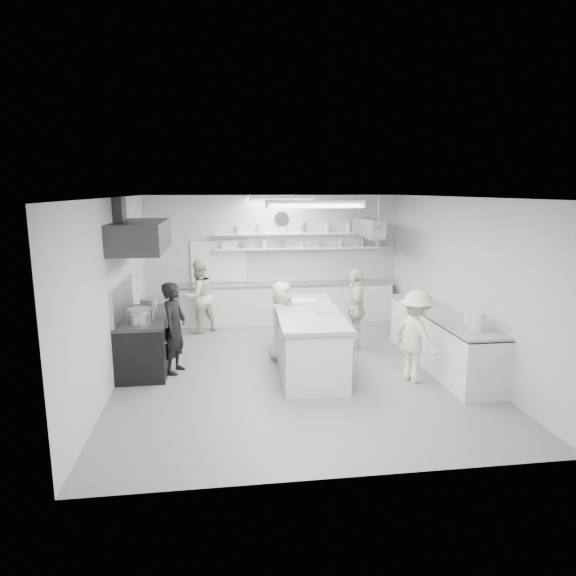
{
  "coord_description": "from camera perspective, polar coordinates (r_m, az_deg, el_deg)",
  "views": [
    {
      "loc": [
        -1.25,
        -8.39,
        3.13
      ],
      "look_at": [
        -0.03,
        0.6,
        1.34
      ],
      "focal_mm": 31.26,
      "sensor_mm": 36.0,
      "label": 1
    }
  ],
  "objects": [
    {
      "name": "wall_clock",
      "position": [
        11.96,
        -0.74,
        7.89
      ],
      "size": [
        0.32,
        0.05,
        0.32
      ],
      "primitive_type": "cylinder",
      "rotation": [
        1.57,
        0.0,
        0.0
      ],
      "color": "silver",
      "rests_on": "wall_back"
    },
    {
      "name": "stove_pot",
      "position": [
        8.7,
        -16.43,
        -3.17
      ],
      "size": [
        0.43,
        0.43,
        0.28
      ],
      "primitive_type": "cylinder",
      "color": "#A0A3AA",
      "rests_on": "stove"
    },
    {
      "name": "cook_stove",
      "position": [
        8.84,
        -12.8,
        -4.45
      ],
      "size": [
        0.54,
        0.67,
        1.59
      ],
      "primitive_type": "imported",
      "rotation": [
        0.0,
        0.0,
        1.25
      ],
      "color": "black",
      "rests_on": "floor"
    },
    {
      "name": "back_counter",
      "position": [
        12.0,
        -0.09,
        -1.7
      ],
      "size": [
        5.0,
        0.6,
        0.92
      ],
      "primitive_type": "cube",
      "color": "silver",
      "rests_on": "floor"
    },
    {
      "name": "cook_island_right",
      "position": [
        9.99,
        7.71,
        -2.41
      ],
      "size": [
        0.61,
        1.01,
        1.61
      ],
      "primitive_type": "imported",
      "rotation": [
        0.0,
        0.0,
        -1.81
      ],
      "color": "beige",
      "rests_on": "floor"
    },
    {
      "name": "wall_front",
      "position": [
        5.31,
        6.35,
        -6.8
      ],
      "size": [
        6.0,
        0.04,
        3.0
      ],
      "primitive_type": "cube",
      "color": "silver",
      "rests_on": "floor"
    },
    {
      "name": "stove",
      "position": [
        9.29,
        -15.81,
        -6.04
      ],
      "size": [
        0.8,
        1.8,
        0.9
      ],
      "primitive_type": "cube",
      "color": "black",
      "rests_on": "floor"
    },
    {
      "name": "ceiling",
      "position": [
        8.49,
        0.78,
        10.34
      ],
      "size": [
        6.0,
        7.0,
        0.02
      ],
      "primitive_type": "cube",
      "color": "silver",
      "rests_on": "wall_back"
    },
    {
      "name": "pass_through_window",
      "position": [
        11.99,
        -7.88,
        3.0
      ],
      "size": [
        1.3,
        0.04,
        1.0
      ],
      "primitive_type": "cube",
      "color": "black",
      "rests_on": "wall_back"
    },
    {
      "name": "light_fixture_rear",
      "position": [
        10.27,
        -0.73,
        10.09
      ],
      "size": [
        1.3,
        0.25,
        0.1
      ],
      "primitive_type": "cube",
      "color": "silver",
      "rests_on": "ceiling"
    },
    {
      "name": "wall_back",
      "position": [
        12.07,
        -1.69,
        3.39
      ],
      "size": [
        6.0,
        0.04,
        3.0
      ],
      "primitive_type": "cube",
      "color": "silver",
      "rests_on": "floor"
    },
    {
      "name": "cook_island_left",
      "position": [
        9.33,
        -0.72,
        -3.71
      ],
      "size": [
        0.77,
        0.86,
        1.47
      ],
      "primitive_type": "imported",
      "rotation": [
        0.0,
        0.0,
        1.03
      ],
      "color": "beige",
      "rests_on": "floor"
    },
    {
      "name": "prep_island",
      "position": [
        8.92,
        2.24,
        -5.98
      ],
      "size": [
        1.13,
        2.77,
        1.01
      ],
      "primitive_type": "cube",
      "rotation": [
        0.0,
        0.0,
        -0.04
      ],
      "color": "silver",
      "rests_on": "floor"
    },
    {
      "name": "floor",
      "position": [
        9.05,
        0.73,
        -9.15
      ],
      "size": [
        6.0,
        7.0,
        0.02
      ],
      "primitive_type": "cube",
      "color": "gray",
      "rests_on": "ground"
    },
    {
      "name": "right_counter",
      "position": [
        9.46,
        17.09,
        -5.69
      ],
      "size": [
        0.74,
        3.3,
        0.94
      ],
      "primitive_type": "cube",
      "color": "silver",
      "rests_on": "floor"
    },
    {
      "name": "exhaust_hood",
      "position": [
        8.93,
        -16.45,
        5.69
      ],
      "size": [
        0.85,
        2.0,
        0.5
      ],
      "primitive_type": "cube",
      "color": "#323235",
      "rests_on": "wall_left"
    },
    {
      "name": "wall_left",
      "position": [
        8.73,
        -19.12,
        -0.23
      ],
      "size": [
        0.04,
        7.0,
        3.0
      ],
      "primitive_type": "cube",
      "color": "silver",
      "rests_on": "floor"
    },
    {
      "name": "wall_right",
      "position": [
        9.55,
        18.86,
        0.72
      ],
      "size": [
        0.04,
        7.0,
        3.0
      ],
      "primitive_type": "cube",
      "color": "silver",
      "rests_on": "floor"
    },
    {
      "name": "shelf_upper",
      "position": [
        11.97,
        1.71,
        6.21
      ],
      "size": [
        4.2,
        0.26,
        0.04
      ],
      "primitive_type": "cube",
      "color": "silver",
      "rests_on": "wall_back"
    },
    {
      "name": "cook_back",
      "position": [
        11.22,
        -10.11,
        -0.94
      ],
      "size": [
        1.0,
        0.94,
        1.62
      ],
      "primitive_type": "imported",
      "rotation": [
        0.0,
        0.0,
        -2.58
      ],
      "color": "beige",
      "rests_on": "floor"
    },
    {
      "name": "cook_right",
      "position": [
        8.51,
        14.35,
        -5.35
      ],
      "size": [
        0.89,
        1.13,
        1.53
      ],
      "primitive_type": "imported",
      "rotation": [
        0.0,
        0.0,
        1.95
      ],
      "color": "beige",
      "rests_on": "floor"
    },
    {
      "name": "light_fixture_front",
      "position": [
        6.71,
        3.07,
        9.52
      ],
      "size": [
        1.3,
        0.25,
        0.1
      ],
      "primitive_type": "cube",
      "color": "silver",
      "rests_on": "ceiling"
    },
    {
      "name": "bowl_island_a",
      "position": [
        8.63,
        4.18,
        -2.92
      ],
      "size": [
        0.33,
        0.33,
        0.06
      ],
      "primitive_type": "imported",
      "rotation": [
        0.0,
        0.0,
        -0.41
      ],
      "color": "#A0A3AA",
      "rests_on": "prep_island"
    },
    {
      "name": "shelf_lower",
      "position": [
        12.0,
        1.7,
        4.55
      ],
      "size": [
        4.2,
        0.26,
        0.04
      ],
      "primitive_type": "cube",
      "color": "silver",
      "rests_on": "wall_back"
    },
    {
      "name": "bowl_right",
      "position": [
        8.72,
        20.12,
        -3.91
      ],
      "size": [
        0.28,
        0.28,
        0.05
      ],
      "primitive_type": "imported",
      "rotation": [
        0.0,
        0.0,
        0.34
      ],
      "color": "silver",
      "rests_on": "right_counter"
    },
    {
      "name": "bowl_island_b",
      "position": [
        8.54,
        2.74,
        -3.08
      ],
      "size": [
        0.22,
        0.22,
        0.05
      ],
      "primitive_type": "imported",
      "rotation": [
        0.0,
        0.0,
        -0.31
      ],
      "color": "silver",
      "rests_on": "prep_island"
    },
    {
      "name": "pot_rack",
      "position": [
        11.3,
        9.09,
        6.8
      ],
      "size": [
        0.3,
        1.6,
        0.4
      ],
      "primitive_type": "cube",
      "color": "#A0A3AA",
      "rests_on": "ceiling"
    }
  ]
}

